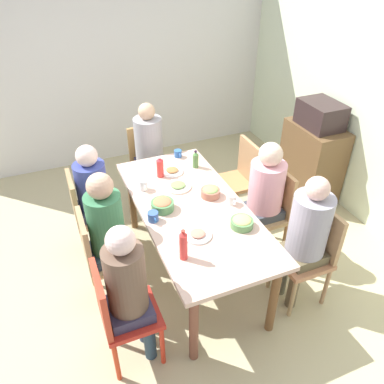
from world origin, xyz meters
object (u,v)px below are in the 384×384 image
person_6 (129,286)px  chair_6 (119,312)px  plate_2 (178,186)px  bottle_2 (183,245)px  cup_1 (178,154)px  person_1 (307,232)px  bowl_2 (162,205)px  bowl_1 (242,222)px  person_5 (149,147)px  person_2 (94,192)px  cup_2 (144,185)px  chair_5 (148,161)px  bottle_1 (160,167)px  chair_0 (239,176)px  chair_4 (270,208)px  bottle_0 (196,160)px  bowl_0 (210,192)px  cup_0 (153,217)px  chair_2 (88,211)px  dining_table (192,215)px  cup_3 (232,200)px  chair_1 (311,250)px  side_cabinet (311,161)px  microwave (321,115)px  chair_3 (101,253)px  person_4 (265,191)px  plate_0 (198,235)px  person_3 (108,229)px  plate_1 (172,171)px

person_6 → chair_6: bearing=-90.0°
chair_6 → plate_2: chair_6 is taller
bottle_2 → cup_1: bearing=160.8°
person_1 → bowl_2: (-0.69, -0.97, 0.07)m
bowl_1 → person_5: bearing=-170.8°
person_2 → cup_2: bearing=61.3°
chair_5 → bottle_1: size_ratio=4.20×
chair_0 → chair_4: 0.63m
bottle_0 → cup_1: bearing=-161.5°
bowl_0 → cup_0: bearing=-76.4°
bowl_2 → plate_2: bearing=138.0°
chair_2 → cup_2: 0.63m
person_2 → cup_1: person_2 is taller
cup_1 → chair_4: bearing=35.9°
dining_table → cup_1: 0.89m
chair_2 → cup_3: bearing=57.7°
bottle_0 → chair_0: bearing=93.9°
chair_1 → cup_0: size_ratio=7.25×
dining_table → chair_0: size_ratio=2.10×
person_1 → plate_2: person_1 is taller
side_cabinet → cup_1: bearing=-96.4°
bowl_2 → microwave: bearing=106.7°
bowl_2 → cup_2: bowl_2 is taller
bottle_2 → chair_3: bearing=-136.4°
person_4 → bowl_1: (0.39, -0.46, 0.07)m
person_1 → chair_4: person_1 is taller
chair_3 → person_4: 1.56m
chair_4 → plate_0: chair_4 is taller
chair_2 → bowl_2: size_ratio=4.67×
side_cabinet → person_3: bearing=-75.1°
plate_1 → cup_2: cup_2 is taller
chair_6 → cup_2: chair_6 is taller
person_3 → chair_4: (0.00, 1.54, -0.24)m
bowl_2 → bottle_2: bottle_2 is taller
plate_1 → cup_3: cup_3 is taller
cup_1 → cup_2: cup_2 is taller
dining_table → chair_5: bearing=180.0°
cup_3 → cup_2: bearing=-127.9°
chair_6 → plate_0: bearing=110.2°
chair_5 → bottle_0: bearing=21.2°
dining_table → microwave: size_ratio=3.94×
plate_2 → cup_0: size_ratio=1.99×
person_1 → cup_2: size_ratio=11.11×
plate_0 → chair_1: bearing=74.1°
chair_6 → cup_1: 1.82m
bottle_1 → plate_2: bearing=20.1°
chair_4 → chair_5: same height
person_6 → microwave: (-1.31, 2.53, 0.31)m
cup_0 → bottle_1: bottle_1 is taller
chair_3 → bottle_1: bottle_1 is taller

